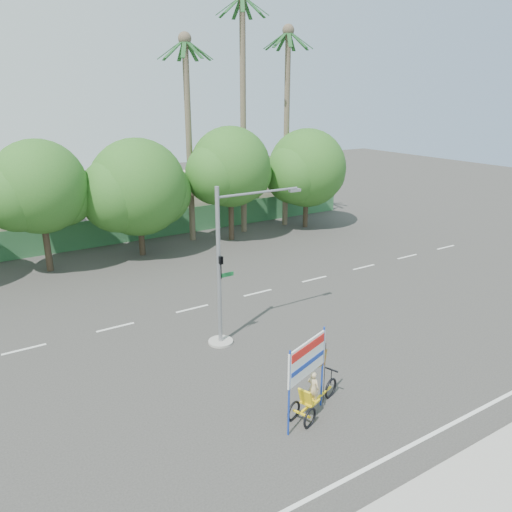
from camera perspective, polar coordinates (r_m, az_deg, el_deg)
ground at (r=20.89m, az=7.53°, el=-12.43°), size 120.00×120.00×0.00m
sidewalk_near at (r=16.94m, az=25.21°, el=-22.29°), size 50.00×2.40×0.12m
fence at (r=38.27m, az=-13.31°, el=3.21°), size 38.00×0.08×2.00m
building_right at (r=45.15m, az=-5.67°, el=6.90°), size 14.00×8.00×3.60m
tree_left at (r=32.46m, az=-23.58°, el=6.89°), size 6.66×5.60×8.07m
tree_center at (r=33.95m, az=-13.43°, el=7.33°), size 7.62×6.40×7.85m
tree_right at (r=36.65m, az=-3.01°, el=9.79°), size 6.90×5.80×8.36m
tree_far_right at (r=40.58m, az=5.78°, el=9.70°), size 7.38×6.20×7.94m
palm_tall at (r=38.57m, az=-1.50°, el=18.03°), size 3.73×3.79×17.45m
palm_mid at (r=40.79m, az=3.55°, el=16.51°), size 3.73×3.79×15.45m
palm_short at (r=36.52m, az=-7.78°, el=15.34°), size 3.73×3.79×14.45m
traffic_signal at (r=21.46m, az=-3.50°, el=-2.77°), size 4.72×1.10×7.00m
trike_billboard at (r=17.45m, az=6.31°, el=-14.26°), size 3.01×1.37×3.12m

